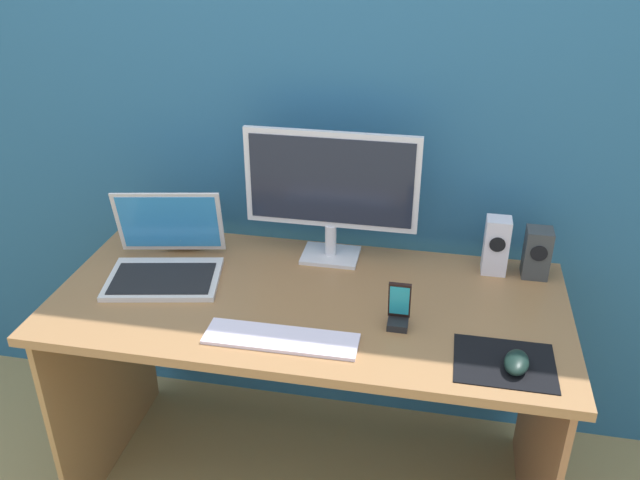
# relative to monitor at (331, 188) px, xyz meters

# --- Properties ---
(wall_back) EXTENTS (6.00, 0.04, 2.50)m
(wall_back) POSITION_rel_monitor_xyz_m (-0.02, 0.19, 0.26)
(wall_back) COLOR #2A5E86
(wall_back) RESTS_ON ground_plane
(desk) EXTENTS (1.49, 0.70, 0.75)m
(desk) POSITION_rel_monitor_xyz_m (-0.02, -0.25, -0.39)
(desk) COLOR #A06E43
(desk) RESTS_ON ground_plane
(monitor) EXTENTS (0.54, 0.14, 0.42)m
(monitor) POSITION_rel_monitor_xyz_m (0.00, 0.00, 0.00)
(monitor) COLOR silver
(monitor) RESTS_ON desk
(speaker_right) EXTENTS (0.08, 0.08, 0.16)m
(speaker_right) POSITION_rel_monitor_xyz_m (0.63, 0.01, -0.16)
(speaker_right) COLOR #3B3D3F
(speaker_right) RESTS_ON desk
(speaker_near_monitor) EXTENTS (0.07, 0.07, 0.18)m
(speaker_near_monitor) POSITION_rel_monitor_xyz_m (0.51, 0.01, -0.15)
(speaker_near_monitor) COLOR silver
(speaker_near_monitor) RESTS_ON desk
(laptop) EXTENTS (0.39, 0.36, 0.24)m
(laptop) POSITION_rel_monitor_xyz_m (-0.48, -0.20, -0.19)
(laptop) COLOR silver
(laptop) RESTS_ON desk
(fishbowl) EXTENTS (0.16, 0.16, 0.16)m
(fishbowl) POSITION_rel_monitor_xyz_m (-0.49, -0.01, -0.17)
(fishbowl) COLOR silver
(fishbowl) RESTS_ON desk
(keyboard_external) EXTENTS (0.41, 0.11, 0.01)m
(keyboard_external) POSITION_rel_monitor_xyz_m (-0.05, -0.47, -0.24)
(keyboard_external) COLOR white
(keyboard_external) RESTS_ON desk
(mousepad) EXTENTS (0.25, 0.20, 0.00)m
(mousepad) POSITION_rel_monitor_xyz_m (0.52, -0.45, -0.24)
(mousepad) COLOR black
(mousepad) RESTS_ON desk
(mouse) EXTENTS (0.08, 0.11, 0.04)m
(mouse) POSITION_rel_monitor_xyz_m (0.55, -0.47, -0.22)
(mouse) COLOR black
(mouse) RESTS_ON mousepad
(phone_in_dock) EXTENTS (0.06, 0.06, 0.14)m
(phone_in_dock) POSITION_rel_monitor_xyz_m (0.25, -0.34, -0.19)
(phone_in_dock) COLOR black
(phone_in_dock) RESTS_ON desk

